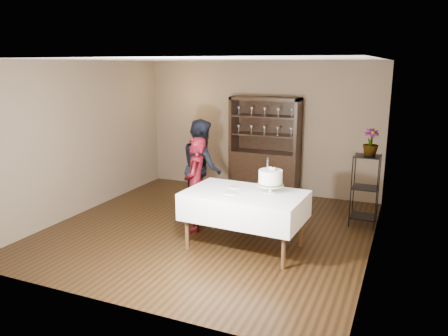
% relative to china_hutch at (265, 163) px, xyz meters
% --- Properties ---
extents(floor, '(5.00, 5.00, 0.00)m').
position_rel_china_hutch_xyz_m(floor, '(-0.20, -2.25, -0.66)').
color(floor, black).
rests_on(floor, ground).
extents(ceiling, '(5.00, 5.00, 0.00)m').
position_rel_china_hutch_xyz_m(ceiling, '(-0.20, -2.25, 2.04)').
color(ceiling, silver).
rests_on(ceiling, back_wall).
extents(back_wall, '(5.00, 0.02, 2.70)m').
position_rel_china_hutch_xyz_m(back_wall, '(-0.20, 0.25, 0.69)').
color(back_wall, brown).
rests_on(back_wall, floor).
extents(wall_left, '(0.02, 5.00, 2.70)m').
position_rel_china_hutch_xyz_m(wall_left, '(-2.70, -2.25, 0.69)').
color(wall_left, brown).
rests_on(wall_left, floor).
extents(wall_right, '(0.02, 5.00, 2.70)m').
position_rel_china_hutch_xyz_m(wall_right, '(2.30, -2.25, 0.69)').
color(wall_right, brown).
rests_on(wall_right, floor).
extents(china_hutch, '(1.40, 0.48, 2.00)m').
position_rel_china_hutch_xyz_m(china_hutch, '(0.00, 0.00, 0.00)').
color(china_hutch, black).
rests_on(china_hutch, floor).
extents(plant_etagere, '(0.42, 0.42, 1.20)m').
position_rel_china_hutch_xyz_m(plant_etagere, '(2.08, -1.05, -0.01)').
color(plant_etagere, black).
rests_on(plant_etagere, floor).
extents(cake_table, '(1.74, 1.12, 0.85)m').
position_rel_china_hutch_xyz_m(cake_table, '(0.58, -2.71, -0.02)').
color(cake_table, white).
rests_on(cake_table, floor).
extents(woman, '(0.50, 0.63, 1.52)m').
position_rel_china_hutch_xyz_m(woman, '(-0.41, -2.32, 0.10)').
color(woman, '#330604').
rests_on(woman, floor).
extents(man, '(1.02, 1.05, 1.71)m').
position_rel_china_hutch_xyz_m(man, '(-0.66, -1.57, 0.19)').
color(man, black).
rests_on(man, floor).
extents(cake, '(0.38, 0.38, 0.52)m').
position_rel_china_hutch_xyz_m(cake, '(0.91, -2.57, 0.39)').
color(cake, white).
rests_on(cake, cake_table).
extents(plate_near, '(0.25, 0.25, 0.01)m').
position_rel_china_hutch_xyz_m(plate_near, '(0.41, -2.83, 0.19)').
color(plate_near, white).
rests_on(plate_near, cake_table).
extents(plate_far, '(0.22, 0.22, 0.01)m').
position_rel_china_hutch_xyz_m(plate_far, '(0.36, -2.54, 0.19)').
color(plate_far, white).
rests_on(plate_far, cake_table).
extents(potted_plant, '(0.31, 0.31, 0.44)m').
position_rel_china_hutch_xyz_m(potted_plant, '(2.11, -1.02, 0.74)').
color(potted_plant, '#3F642F').
rests_on(potted_plant, plant_etagere).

